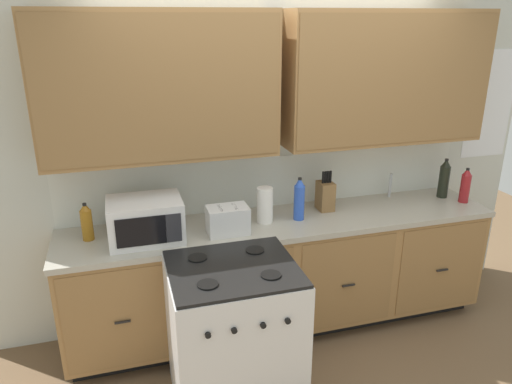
% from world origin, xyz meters
% --- Properties ---
extents(ground_plane, '(8.00, 8.00, 0.00)m').
position_xyz_m(ground_plane, '(0.00, 0.00, 0.00)').
color(ground_plane, brown).
extents(wall_unit, '(4.37, 0.40, 2.52)m').
position_xyz_m(wall_unit, '(0.00, 0.50, 1.66)').
color(wall_unit, silver).
rests_on(wall_unit, ground_plane).
extents(counter_run, '(3.20, 0.64, 0.91)m').
position_xyz_m(counter_run, '(0.00, 0.30, 0.47)').
color(counter_run, black).
rests_on(counter_run, ground_plane).
extents(stove_range, '(0.76, 0.68, 0.95)m').
position_xyz_m(stove_range, '(-0.53, -0.33, 0.47)').
color(stove_range, white).
rests_on(stove_range, ground_plane).
extents(microwave, '(0.48, 0.37, 0.28)m').
position_xyz_m(microwave, '(-0.98, 0.25, 1.05)').
color(microwave, white).
rests_on(microwave, counter_run).
extents(toaster, '(0.28, 0.18, 0.19)m').
position_xyz_m(toaster, '(-0.44, 0.20, 1.01)').
color(toaster, white).
rests_on(toaster, counter_run).
extents(knife_block, '(0.11, 0.14, 0.31)m').
position_xyz_m(knife_block, '(0.37, 0.40, 1.03)').
color(knife_block, olive).
rests_on(knife_block, counter_run).
extents(sink_faucet, '(0.02, 0.02, 0.20)m').
position_xyz_m(sink_faucet, '(0.99, 0.51, 1.01)').
color(sink_faucet, '#B2B5BA').
rests_on(sink_faucet, counter_run).
extents(paper_towel_roll, '(0.12, 0.12, 0.26)m').
position_xyz_m(paper_towel_roll, '(-0.14, 0.31, 1.04)').
color(paper_towel_roll, white).
rests_on(paper_towel_roll, counter_run).
extents(bottle_blue, '(0.08, 0.08, 0.32)m').
position_xyz_m(bottle_blue, '(0.11, 0.28, 1.07)').
color(bottle_blue, blue).
rests_on(bottle_blue, counter_run).
extents(bottle_red, '(0.08, 0.08, 0.28)m').
position_xyz_m(bottle_red, '(1.50, 0.24, 1.05)').
color(bottle_red, maroon).
rests_on(bottle_red, counter_run).
extents(bottle_amber, '(0.08, 0.08, 0.26)m').
position_xyz_m(bottle_amber, '(-1.36, 0.36, 1.04)').
color(bottle_amber, '#9E6619').
rests_on(bottle_amber, counter_run).
extents(bottle_dark, '(0.08, 0.08, 0.32)m').
position_xyz_m(bottle_dark, '(1.41, 0.39, 1.07)').
color(bottle_dark, black).
rests_on(bottle_dark, counter_run).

